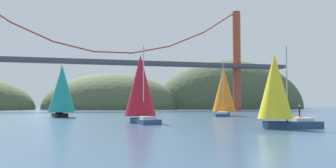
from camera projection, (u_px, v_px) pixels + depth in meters
The scene contains 9 objects.
ground_plane at pixel (264, 137), 29.58m from camera, with size 360.00×360.00×0.00m, color #2D4760.
headland_center at pixel (113, 109), 160.81m from camera, with size 59.57×44.00×30.66m, color #4C5B3D.
headland_right at pixel (230, 109), 175.54m from camera, with size 73.98×44.00×45.33m, color #425138.
suspension_bridge at pixel (113, 60), 121.82m from camera, with size 124.16×6.00×35.75m.
sailboat_yellow_sail at pixel (276, 89), 39.18m from camera, with size 7.09×4.05×8.71m.
sailboat_crimson_sail at pixel (141, 88), 50.99m from camera, with size 4.53×8.31×10.36m.
sailboat_orange_sail at pixel (224, 90), 77.80m from camera, with size 7.41×9.67×11.60m.
sailboat_teal_sail at pixel (62, 90), 70.15m from camera, with size 5.72×8.82×10.41m.
channel_buoy at pixel (300, 119), 53.06m from camera, with size 1.10×1.10×2.64m.
Camera 1 is at (-15.33, -26.61, 2.69)m, focal length 40.02 mm.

